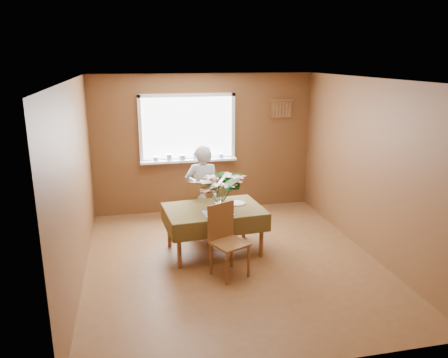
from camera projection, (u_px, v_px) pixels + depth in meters
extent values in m
plane|color=brown|center=(232.00, 261.00, 6.14)|extent=(4.50, 4.50, 0.00)
plane|color=white|center=(233.00, 79.00, 5.47)|extent=(4.50, 4.50, 0.00)
plane|color=brown|center=(204.00, 144.00, 7.92)|extent=(4.00, 0.00, 4.00)
plane|color=brown|center=(294.00, 243.00, 3.69)|extent=(4.00, 0.00, 4.00)
plane|color=brown|center=(76.00, 184.00, 5.40)|extent=(0.00, 4.50, 4.50)
plane|color=brown|center=(369.00, 168.00, 6.22)|extent=(0.00, 4.50, 4.50)
cube|color=white|center=(188.00, 128.00, 7.77)|extent=(1.60, 0.01, 1.10)
cube|color=white|center=(187.00, 95.00, 7.60)|extent=(1.72, 0.06, 0.06)
cube|color=white|center=(188.00, 160.00, 7.91)|extent=(1.72, 0.06, 0.06)
cube|color=white|center=(140.00, 130.00, 7.58)|extent=(0.06, 0.06, 1.22)
cube|color=white|center=(233.00, 127.00, 7.92)|extent=(0.06, 0.06, 1.22)
cube|color=white|center=(189.00, 160.00, 7.84)|extent=(1.72, 0.20, 0.04)
cylinder|color=white|center=(156.00, 159.00, 7.69)|extent=(0.09, 0.09, 0.08)
cylinder|color=white|center=(169.00, 157.00, 7.73)|extent=(0.11, 0.11, 0.12)
cylinder|color=white|center=(182.00, 157.00, 7.78)|extent=(0.12, 0.12, 0.09)
cylinder|color=white|center=(195.00, 156.00, 7.82)|extent=(0.10, 0.10, 0.13)
cylinder|color=white|center=(208.00, 156.00, 7.87)|extent=(0.11, 0.11, 0.10)
cylinder|color=white|center=(221.00, 156.00, 7.93)|extent=(0.09, 0.09, 0.08)
cube|color=brown|center=(282.00, 109.00, 8.04)|extent=(0.40, 0.03, 0.30)
cube|color=brown|center=(282.00, 101.00, 7.98)|extent=(0.44, 0.04, 0.03)
cube|color=brown|center=(282.00, 117.00, 8.06)|extent=(0.44, 0.04, 0.03)
cylinder|color=brown|center=(179.00, 247.00, 5.86)|extent=(0.06, 0.06, 0.62)
cylinder|color=brown|center=(261.00, 236.00, 6.20)|extent=(0.06, 0.06, 0.62)
cylinder|color=brown|center=(169.00, 227.00, 6.54)|extent=(0.06, 0.06, 0.62)
cylinder|color=brown|center=(244.00, 219.00, 6.88)|extent=(0.06, 0.06, 0.62)
cube|color=brown|center=(214.00, 210.00, 6.28)|extent=(1.40, 1.00, 0.04)
cube|color=#443618|center=(214.00, 209.00, 6.27)|extent=(1.46, 1.06, 0.01)
cube|color=#443618|center=(224.00, 229.00, 5.88)|extent=(1.38, 0.13, 0.25)
cube|color=#443618|center=(206.00, 207.00, 6.74)|extent=(1.38, 0.13, 0.25)
cube|color=#443618|center=(167.00, 222.00, 6.11)|extent=(0.09, 0.94, 0.25)
cube|color=#443618|center=(258.00, 212.00, 6.51)|extent=(0.09, 0.94, 0.25)
cube|color=#499BCF|center=(218.00, 213.00, 6.07)|extent=(0.42, 0.33, 0.01)
cylinder|color=brown|center=(213.00, 217.00, 7.22)|extent=(0.04, 0.04, 0.42)
cylinder|color=brown|center=(193.00, 217.00, 7.24)|extent=(0.04, 0.04, 0.42)
cylinder|color=brown|center=(211.00, 225.00, 6.90)|extent=(0.04, 0.04, 0.42)
cylinder|color=brown|center=(190.00, 224.00, 6.92)|extent=(0.04, 0.04, 0.42)
cube|color=brown|center=(202.00, 208.00, 7.01)|extent=(0.49, 0.49, 0.03)
cube|color=brown|center=(200.00, 197.00, 6.77)|extent=(0.38, 0.14, 0.46)
cylinder|color=brown|center=(227.00, 269.00, 5.44)|extent=(0.04, 0.04, 0.44)
cylinder|color=brown|center=(249.00, 261.00, 5.65)|extent=(0.04, 0.04, 0.44)
cylinder|color=brown|center=(211.00, 259.00, 5.71)|extent=(0.04, 0.04, 0.44)
cylinder|color=brown|center=(232.00, 252.00, 5.92)|extent=(0.04, 0.04, 0.44)
cube|color=brown|center=(230.00, 244.00, 5.62)|extent=(0.54, 0.54, 0.03)
cube|color=brown|center=(221.00, 221.00, 5.69)|extent=(0.38, 0.20, 0.49)
imported|color=white|center=(203.00, 191.00, 6.84)|extent=(0.57, 0.41, 1.48)
cylinder|color=white|center=(220.00, 208.00, 6.06)|extent=(0.12, 0.12, 0.15)
cylinder|color=#33662D|center=(220.00, 199.00, 6.03)|extent=(0.07, 0.07, 0.11)
cylinder|color=white|center=(237.00, 203.00, 6.46)|extent=(0.24, 0.24, 0.01)
cube|color=silver|center=(231.00, 212.00, 6.09)|extent=(0.07, 0.22, 0.00)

